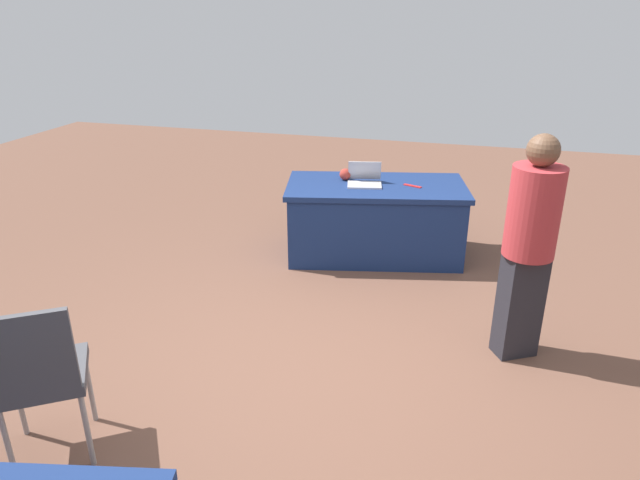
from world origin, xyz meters
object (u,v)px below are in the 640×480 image
at_px(yarn_ball, 345,174).
at_px(person_presenter, 530,240).
at_px(scissors_red, 413,186).
at_px(chair_near_front, 39,372).
at_px(laptop_silver, 365,180).
at_px(table_foreground, 375,220).

bearing_deg(yarn_ball, person_presenter, 136.55).
bearing_deg(scissors_red, chair_near_front, -94.33).
height_order(laptop_silver, scissors_red, laptop_silver).
relative_size(table_foreground, laptop_silver, 5.00).
xyz_separation_m(laptop_silver, scissors_red, (-0.45, -0.06, -0.04)).
xyz_separation_m(table_foreground, scissors_red, (-0.34, -0.03, 0.36)).
bearing_deg(person_presenter, table_foreground, -78.21).
distance_m(yarn_ball, scissors_red, 0.67).
xyz_separation_m(person_presenter, laptop_silver, (1.39, -1.43, -0.12)).
bearing_deg(person_presenter, yarn_ball, -73.10).
distance_m(chair_near_front, yarn_ball, 3.39).
height_order(table_foreground, laptop_silver, laptop_silver).
distance_m(table_foreground, chair_near_front, 3.42).
height_order(chair_near_front, scissors_red, chair_near_front).
relative_size(table_foreground, scissors_red, 10.28).
bearing_deg(scissors_red, yarn_ball, -162.06).
bearing_deg(table_foreground, person_presenter, 131.45).
xyz_separation_m(table_foreground, yarn_ball, (0.32, -0.07, 0.42)).
bearing_deg(laptop_silver, yarn_ball, -36.23).
height_order(laptop_silver, yarn_ball, laptop_silver).
distance_m(table_foreground, laptop_silver, 0.42).
xyz_separation_m(table_foreground, chair_near_front, (1.19, 3.20, 0.20)).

